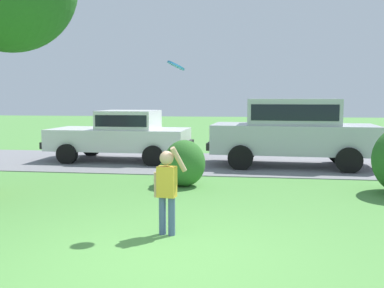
# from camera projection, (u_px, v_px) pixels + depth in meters

# --- Properties ---
(ground_plane) EXTENTS (80.00, 80.00, 0.00)m
(ground_plane) POSITION_uv_depth(u_px,v_px,m) (164.00, 260.00, 5.35)
(ground_plane) COLOR #518E42
(driveway_strip) EXTENTS (28.00, 4.40, 0.02)m
(driveway_strip) POSITION_uv_depth(u_px,v_px,m) (218.00, 163.00, 13.16)
(driveway_strip) COLOR slate
(driveway_strip) RESTS_ON ground
(shrub_near_tree) EXTENTS (1.07, 0.85, 1.03)m
(shrub_near_tree) POSITION_uv_depth(u_px,v_px,m) (181.00, 165.00, 9.80)
(shrub_near_tree) COLOR #33702B
(shrub_near_tree) RESTS_ON ground
(parked_sedan) EXTENTS (4.43, 2.16, 1.56)m
(parked_sedan) POSITION_uv_depth(u_px,v_px,m) (122.00, 134.00, 13.65)
(parked_sedan) COLOR white
(parked_sedan) RESTS_ON ground
(parked_suv) EXTENTS (4.78, 2.26, 1.92)m
(parked_suv) POSITION_uv_depth(u_px,v_px,m) (293.00, 129.00, 12.50)
(parked_suv) COLOR silver
(parked_suv) RESTS_ON ground
(child_thrower) EXTENTS (0.47, 0.24, 1.29)m
(child_thrower) POSITION_uv_depth(u_px,v_px,m) (167.00, 185.00, 6.27)
(child_thrower) COLOR #4C608C
(child_thrower) RESTS_ON ground
(frisbee) EXTENTS (0.28, 0.28, 0.17)m
(frisbee) POSITION_uv_depth(u_px,v_px,m) (176.00, 65.00, 6.58)
(frisbee) COLOR #337FDB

